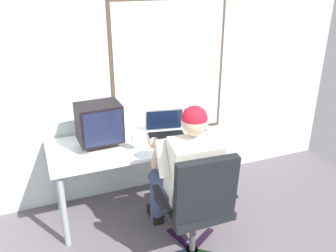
% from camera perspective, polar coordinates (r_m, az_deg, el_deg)
% --- Properties ---
extents(wall_rear, '(5.35, 0.08, 2.81)m').
position_cam_1_polar(wall_rear, '(3.33, -11.47, 10.31)').
color(wall_rear, silver).
rests_on(wall_rear, ground).
extents(desk, '(1.55, 0.68, 0.72)m').
position_cam_1_polar(desk, '(3.28, -4.96, -3.78)').
color(desk, gray).
rests_on(desk, ground).
extents(office_chair, '(0.61, 0.62, 0.98)m').
position_cam_1_polar(office_chair, '(2.72, 4.94, -11.87)').
color(office_chair, black).
rests_on(office_chair, ground).
extents(person_seated, '(0.54, 0.80, 1.27)m').
position_cam_1_polar(person_seated, '(2.86, 2.97, -7.35)').
color(person_seated, '#364463').
rests_on(person_seated, ground).
extents(crt_monitor, '(0.38, 0.30, 0.39)m').
position_cam_1_polar(crt_monitor, '(3.10, -10.86, 0.36)').
color(crt_monitor, beige).
rests_on(crt_monitor, desk).
extents(laptop, '(0.40, 0.35, 0.23)m').
position_cam_1_polar(laptop, '(3.34, -0.38, -0.42)').
color(laptop, gray).
rests_on(laptop, desk).
extents(wine_glass, '(0.08, 0.08, 0.14)m').
position_cam_1_polar(wine_glass, '(3.05, -5.10, -2.14)').
color(wine_glass, silver).
rests_on(wine_glass, desk).
extents(desk_speaker, '(0.07, 0.08, 0.18)m').
position_cam_1_polar(desk_speaker, '(3.50, 3.35, 1.25)').
color(desk_speaker, black).
rests_on(desk_speaker, desk).
extents(coffee_mug, '(0.08, 0.08, 0.09)m').
position_cam_1_polar(coffee_mug, '(3.28, 5.44, -1.27)').
color(coffee_mug, black).
rests_on(coffee_mug, desk).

